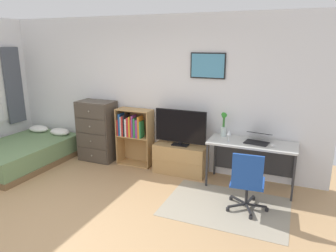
{
  "coord_description": "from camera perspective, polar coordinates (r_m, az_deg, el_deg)",
  "views": [
    {
      "loc": [
        2.46,
        -2.61,
        2.23
      ],
      "look_at": [
        0.72,
        1.5,
        1.03
      ],
      "focal_mm": 33.08,
      "sensor_mm": 36.0,
      "label": 1
    }
  ],
  "objects": [
    {
      "name": "computer_mouse",
      "position": [
        4.86,
        18.7,
        -3.41
      ],
      "size": [
        0.06,
        0.1,
        0.03
      ],
      "primitive_type": "ellipsoid",
      "color": "silver",
      "rests_on": "desk"
    },
    {
      "name": "bed",
      "position": [
        6.49,
        -25.02,
        -4.48
      ],
      "size": [
        1.3,
        1.93,
        0.55
      ],
      "rotation": [
        0.0,
        0.0,
        -0.01
      ],
      "color": "brown",
      "rests_on": "ground_plane"
    },
    {
      "name": "desk",
      "position": [
        5.08,
        15.27,
        -4.18
      ],
      "size": [
        1.34,
        0.56,
        0.74
      ],
      "color": "silver",
      "rests_on": "ground_plane"
    },
    {
      "name": "laptop",
      "position": [
        4.99,
        16.24,
        -2.18
      ],
      "size": [
        0.4,
        0.42,
        0.16
      ],
      "rotation": [
        0.0,
        0.0,
        -0.15
      ],
      "color": "black",
      "rests_on": "desk"
    },
    {
      "name": "wall_back_with_posters",
      "position": [
        5.67,
        -2.99,
        6.16
      ],
      "size": [
        6.12,
        0.09,
        2.7
      ],
      "color": "white",
      "rests_on": "ground_plane"
    },
    {
      "name": "area_rug",
      "position": [
        4.57,
        10.61,
        -14.36
      ],
      "size": [
        1.7,
        1.2,
        0.01
      ],
      "primitive_type": "cube",
      "color": "#9E937F",
      "rests_on": "ground_plane"
    },
    {
      "name": "dresser",
      "position": [
        6.14,
        -12.9,
        -0.88
      ],
      "size": [
        0.7,
        0.46,
        1.16
      ],
      "color": "#4C4238",
      "rests_on": "ground_plane"
    },
    {
      "name": "office_chair",
      "position": [
        4.31,
        14.4,
        -9.71
      ],
      "size": [
        0.57,
        0.58,
        0.86
      ],
      "rotation": [
        0.0,
        0.0,
        0.07
      ],
      "color": "#232326",
      "rests_on": "ground_plane"
    },
    {
      "name": "bookshelf",
      "position": [
        5.77,
        -6.43,
        -1.02
      ],
      "size": [
        0.66,
        0.3,
        1.06
      ],
      "color": "tan",
      "rests_on": "ground_plane"
    },
    {
      "name": "bamboo_vase",
      "position": [
        5.13,
        10.24,
        0.51
      ],
      "size": [
        0.09,
        0.1,
        0.4
      ],
      "color": "silver",
      "rests_on": "desk"
    },
    {
      "name": "wine_glass",
      "position": [
        4.9,
        11.18,
        -1.29
      ],
      "size": [
        0.07,
        0.07,
        0.18
      ],
      "color": "silver",
      "rests_on": "desk"
    },
    {
      "name": "ground_plane",
      "position": [
        4.22,
        -18.04,
        -17.65
      ],
      "size": [
        7.2,
        7.2,
        0.0
      ],
      "primitive_type": "plane",
      "color": "tan"
    },
    {
      "name": "tv_stand",
      "position": [
        5.47,
        2.32,
        -6.07
      ],
      "size": [
        0.91,
        0.41,
        0.52
      ],
      "color": "tan",
      "rests_on": "ground_plane"
    },
    {
      "name": "television",
      "position": [
        5.27,
        2.3,
        -0.32
      ],
      "size": [
        0.91,
        0.16,
        0.63
      ],
      "color": "black",
      "rests_on": "tv_stand"
    }
  ]
}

